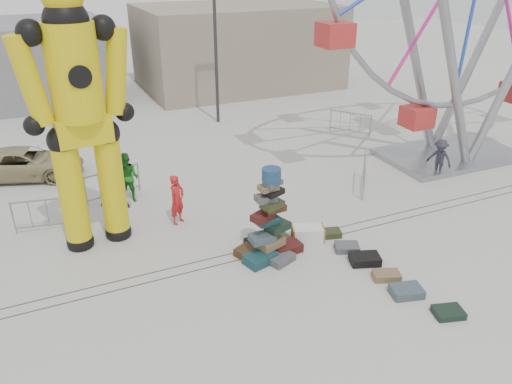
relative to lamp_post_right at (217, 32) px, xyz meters
name	(u,v)px	position (x,y,z in m)	size (l,w,h in m)	color
ground	(280,263)	(-3.09, -13.00, -4.48)	(90.00, 90.00, 0.00)	#9E9E99
track_line_near	(271,252)	(-3.09, -12.40, -4.48)	(40.00, 0.04, 0.01)	#47443F
track_line_far	(265,245)	(-3.09, -12.00, -4.48)	(40.00, 0.04, 0.01)	#47443F
building_right	(237,46)	(3.91, 7.00, -1.98)	(12.00, 8.00, 5.00)	gray
building_left	(17,62)	(-9.09, 9.00, -2.28)	(10.00, 8.00, 4.40)	gray
lamp_post_right	(217,32)	(0.00, 0.00, 0.00)	(1.41, 0.25, 8.00)	#2D2D30
lamp_post_left	(60,35)	(-7.00, 2.00, 0.00)	(1.41, 0.25, 8.00)	#2D2D30
suitcase_tower	(269,231)	(-3.18, -12.45, -3.73)	(1.98, 1.73, 2.70)	#173D45
crash_test_dummy	(80,110)	(-7.53, -9.70, -0.40)	(3.09, 1.36, 7.75)	black
steamer_trunk	(308,233)	(-1.77, -12.24, -4.26)	(0.96, 0.56, 0.45)	silver
row_case_0	(329,233)	(-1.04, -12.32, -4.38)	(0.69, 0.44, 0.19)	#31371B
row_case_1	(347,247)	(-1.01, -13.23, -4.38)	(0.69, 0.52, 0.19)	#505257
row_case_2	(365,259)	(-0.92, -14.00, -4.36)	(0.83, 0.56, 0.25)	black
row_case_3	(386,276)	(-0.85, -14.87, -4.38)	(0.71, 0.45, 0.20)	olive
row_case_4	(407,291)	(-0.82, -15.65, -4.37)	(0.79, 0.57, 0.23)	#40515C
row_case_5	(448,312)	(-0.42, -16.70, -4.40)	(0.70, 0.52, 0.17)	black
barricade_dummy_b	(48,214)	(-8.86, -8.34, -3.93)	(2.00, 0.10, 1.10)	gray
barricade_dummy_c	(113,184)	(-6.60, -6.87, -3.93)	(2.00, 0.10, 1.10)	gray
barricade_wheel_front	(364,175)	(1.94, -9.88, -3.93)	(2.00, 0.10, 1.10)	gray
barricade_wheel_back	(350,123)	(4.98, -4.48, -3.93)	(2.00, 0.10, 1.10)	gray
pedestrian_red	(177,200)	(-5.03, -9.56, -3.65)	(0.60, 0.40, 1.65)	#B3191A
pedestrian_green	(127,178)	(-6.16, -7.33, -3.60)	(0.86, 0.67, 1.77)	#1B6E1C
pedestrian_black	(115,206)	(-6.89, -9.13, -3.68)	(0.94, 0.39, 1.60)	black
pedestrian_grey	(439,158)	(5.21, -10.17, -3.72)	(0.99, 0.57, 1.53)	#252430
parked_suv	(26,163)	(-9.33, -3.61, -3.90)	(1.94, 4.20, 1.17)	#9C9065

